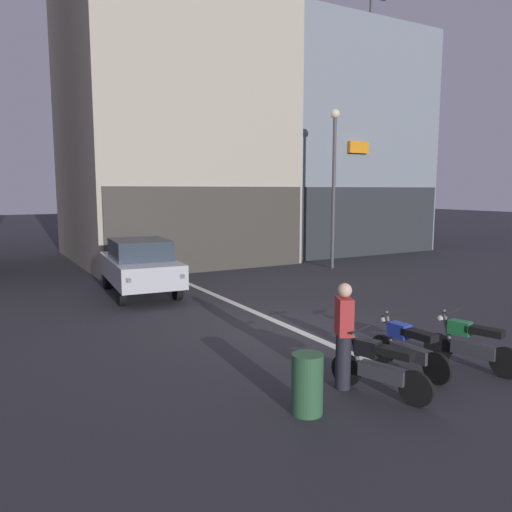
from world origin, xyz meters
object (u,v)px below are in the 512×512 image
trash_bin (307,384)px  motorcycle_blue_row_left_mid (408,347)px  motorcycle_black_row_leftmost (379,366)px  motorcycle_green_row_centre (470,344)px  person_by_motorcycles (344,335)px  street_lamp (334,172)px  car_silver_crossing_near (140,265)px

trash_bin → motorcycle_blue_row_left_mid: bearing=10.3°
motorcycle_black_row_leftmost → motorcycle_green_row_centre: size_ratio=0.99×
person_by_motorcycles → trash_bin: size_ratio=1.96×
motorcycle_green_row_centre → street_lamp: bearing=63.9°
motorcycle_black_row_leftmost → street_lamp: bearing=55.1°
motorcycle_black_row_leftmost → car_silver_crossing_near: bearing=96.1°
person_by_motorcycles → trash_bin: bearing=-155.7°
motorcycle_black_row_leftmost → motorcycle_blue_row_left_mid: 1.17m
street_lamp → trash_bin: (-8.41, -10.17, -3.35)m
car_silver_crossing_near → trash_bin: car_silver_crossing_near is taller
motorcycle_blue_row_left_mid → person_by_motorcycles: person_by_motorcycles is taller
motorcycle_green_row_centre → person_by_motorcycles: bearing=170.2°
street_lamp → motorcycle_green_row_centre: street_lamp is taller
street_lamp → person_by_motorcycles: street_lamp is taller
street_lamp → trash_bin: bearing=-129.6°
trash_bin → motorcycle_black_row_leftmost: bearing=-0.9°
motorcycle_blue_row_left_mid → trash_bin: (-2.37, -0.43, -0.03)m
motorcycle_blue_row_left_mid → motorcycle_green_row_centre: size_ratio=1.03×
person_by_motorcycles → motorcycle_blue_row_left_mid: bearing=-0.9°
car_silver_crossing_near → motorcycle_blue_row_left_mid: size_ratio=2.53×
trash_bin → motorcycle_green_row_centre: bearing=0.5°
motorcycle_black_row_leftmost → motorcycle_blue_row_left_mid: same height
motorcycle_blue_row_left_mid → motorcycle_green_row_centre: same height
motorcycle_black_row_leftmost → motorcycle_green_row_centre: 2.14m
street_lamp → motorcycle_blue_row_left_mid: (-6.04, -9.74, -3.32)m
motorcycle_blue_row_left_mid → motorcycle_green_row_centre: bearing=-20.6°
motorcycle_blue_row_left_mid → motorcycle_green_row_centre: (1.07, -0.40, 0.00)m
motorcycle_black_row_leftmost → person_by_motorcycles: bearing=122.0°
car_silver_crossing_near → street_lamp: (8.08, 1.16, 2.89)m
car_silver_crossing_near → motorcycle_blue_row_left_mid: bearing=-76.6°
person_by_motorcycles → trash_bin: (-1.00, -0.45, -0.43)m
car_silver_crossing_near → motorcycle_black_row_leftmost: size_ratio=2.63×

